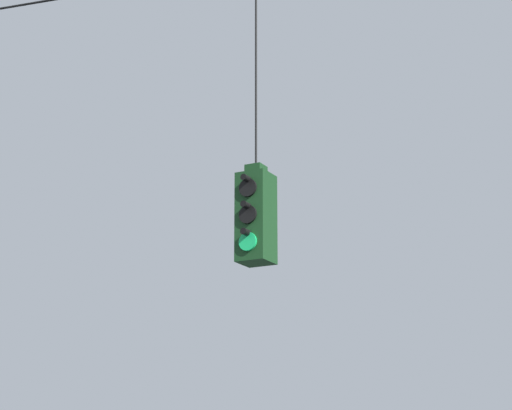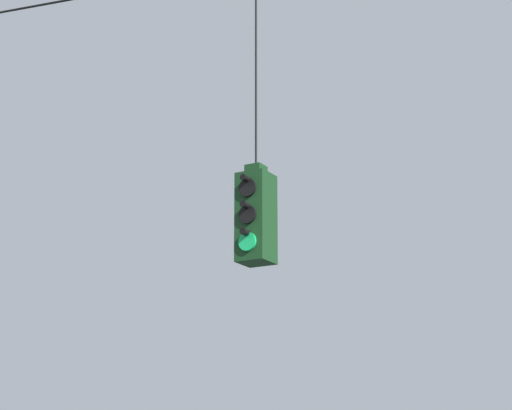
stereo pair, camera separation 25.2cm
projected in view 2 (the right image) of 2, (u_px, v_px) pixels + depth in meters
The scene contains 1 object.
traffic_light_near_right_pole at pixel (256, 215), 10.61m from camera, with size 0.34×0.46×3.59m.
Camera 2 is at (2.57, -9.00, 2.20)m, focal length 70.00 mm.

